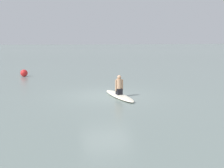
# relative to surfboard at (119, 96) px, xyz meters

# --- Properties ---
(ground_plane) EXTENTS (400.00, 400.00, 0.00)m
(ground_plane) POSITION_rel_surfboard_xyz_m (-0.56, 0.40, -0.06)
(ground_plane) COLOR slate
(surfboard) EXTENTS (1.08, 3.26, 0.13)m
(surfboard) POSITION_rel_surfboard_xyz_m (0.00, 0.00, 0.00)
(surfboard) COLOR silver
(surfboard) RESTS_ON ground
(person_paddler) EXTENTS (0.43, 0.35, 0.97)m
(person_paddler) POSITION_rel_surfboard_xyz_m (0.00, 0.00, 0.50)
(person_paddler) COLOR black
(person_paddler) RESTS_ON surfboard
(buoy_marker) EXTENTS (0.56, 0.56, 0.56)m
(buoy_marker) POSITION_rel_surfboard_xyz_m (-5.24, 9.14, 0.21)
(buoy_marker) COLOR red
(buoy_marker) RESTS_ON ground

